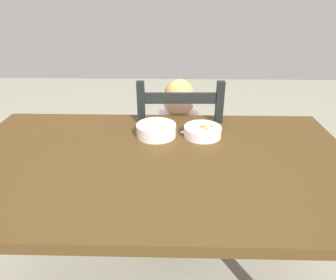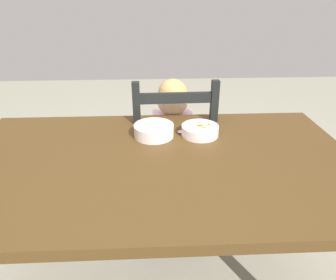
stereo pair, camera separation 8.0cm
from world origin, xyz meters
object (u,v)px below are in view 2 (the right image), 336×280
Objects in this scene: bowl_of_carrots at (200,130)px; dining_table at (157,180)px; dining_chair at (173,162)px; bowl_of_peas at (154,130)px; child_figure at (173,137)px; spoon at (186,132)px.

dining_table is at bearing -134.01° from bowl_of_carrots.
bowl_of_peas is (-0.11, -0.30, 0.35)m from dining_chair.
bowl_of_peas is 1.07× the size of bowl_of_carrots.
child_figure reaches higher than bowl_of_carrots.
bowl_of_peas is 1.29× the size of spoon.
bowl_of_carrots is (0.20, 0.21, 0.12)m from dining_table.
dining_table is 0.31m from bowl_of_carrots.
bowl_of_peas reaches higher than dining_table.
bowl_of_carrots is at bearing -70.87° from dining_chair.
dining_table is at bearing -100.79° from child_figure.
child_figure is 5.68× the size of bowl_of_carrots.
bowl_of_peas is 0.21m from bowl_of_carrots.
dining_chair is 7.12× the size of spoon.
dining_chair is 0.17m from child_figure.
child_figure is at bearing 79.21° from dining_table.
dining_table is 0.29m from spoon.
bowl_of_peas is 0.15m from spoon.
dining_chair reaches higher than spoon.
dining_chair reaches higher than child_figure.
bowl_of_carrots is (0.10, -0.29, 0.18)m from child_figure.
bowl_of_peas is (-0.01, 0.21, 0.13)m from dining_table.
dining_table is 11.42× the size of spoon.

